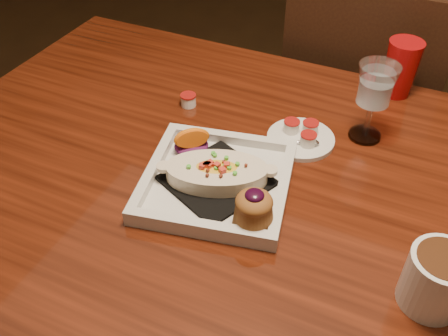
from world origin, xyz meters
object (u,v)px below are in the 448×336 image
at_px(goblet, 375,89).
at_px(coffee_mug, 439,279).
at_px(saucer, 301,137).
at_px(chair_far, 356,116).
at_px(red_tumbler, 401,68).
at_px(plate, 221,181).
at_px(table, 290,229).

bearing_deg(goblet, coffee_mug, -63.42).
height_order(goblet, saucer, goblet).
bearing_deg(chair_far, goblet, 100.17).
bearing_deg(red_tumbler, plate, -115.87).
relative_size(goblet, saucer, 1.20).
height_order(goblet, red_tumbler, goblet).
relative_size(goblet, red_tumbler, 1.28).
relative_size(table, saucer, 11.24).
distance_m(saucer, red_tumbler, 0.30).
height_order(table, red_tumbler, red_tumbler).
bearing_deg(saucer, coffee_mug, -44.08).
bearing_deg(coffee_mug, red_tumbler, 106.43).
bearing_deg(red_tumbler, table, -104.04).
bearing_deg(red_tumbler, goblet, -97.58).
bearing_deg(plate, chair_far, 68.52).
height_order(plate, saucer, plate).
xyz_separation_m(table, plate, (-0.12, -0.05, 0.12)).
height_order(table, coffee_mug, coffee_mug).
bearing_deg(goblet, plate, -126.37).
xyz_separation_m(table, red_tumbler, (0.10, 0.40, 0.16)).
bearing_deg(coffee_mug, goblet, 117.59).
xyz_separation_m(chair_far, red_tumbler, (0.10, -0.23, 0.30)).
height_order(saucer, red_tumbler, red_tumbler).
bearing_deg(red_tumbler, coffee_mug, -74.59).
xyz_separation_m(plate, saucer, (0.08, 0.20, -0.01)).
bearing_deg(table, goblet, 70.50).
distance_m(plate, coffee_mug, 0.37).
distance_m(chair_far, red_tumbler, 0.39).
bearing_deg(chair_far, plate, 80.09).
relative_size(table, red_tumbler, 12.04).
relative_size(chair_far, red_tumbler, 7.46).
bearing_deg(chair_far, saucer, 85.61).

